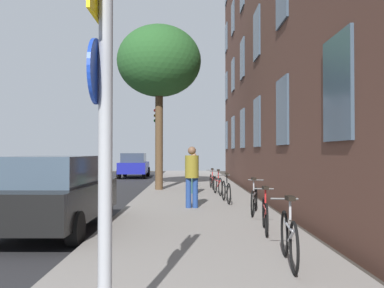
# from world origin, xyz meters

# --- Properties ---
(ground_plane) EXTENTS (41.80, 41.80, 0.00)m
(ground_plane) POSITION_xyz_m (-2.40, 15.00, 0.00)
(ground_plane) COLOR #332D28
(road_asphalt) EXTENTS (7.00, 38.00, 0.01)m
(road_asphalt) POSITION_xyz_m (-4.50, 15.00, 0.01)
(road_asphalt) COLOR #232326
(road_asphalt) RESTS_ON ground
(sidewalk) EXTENTS (4.20, 38.00, 0.12)m
(sidewalk) POSITION_xyz_m (1.10, 15.00, 0.06)
(sidewalk) COLOR gray
(sidewalk) RESTS_ON ground
(sign_post) EXTENTS (0.16, 0.60, 3.60)m
(sign_post) POSITION_xyz_m (0.13, 2.64, 2.17)
(sign_post) COLOR gray
(sign_post) RESTS_ON sidewalk
(traffic_light) EXTENTS (0.43, 0.24, 3.90)m
(traffic_light) POSITION_xyz_m (-0.65, 20.16, 2.78)
(traffic_light) COLOR black
(traffic_light) RESTS_ON sidewalk
(tree_near) EXTENTS (3.58, 3.58, 7.00)m
(tree_near) POSITION_xyz_m (-0.40, 16.68, 5.56)
(tree_near) COLOR #4C3823
(tree_near) RESTS_ON sidewalk
(bicycle_0) EXTENTS (0.42, 1.66, 0.99)m
(bicycle_0) POSITION_xyz_m (2.29, 4.99, 0.51)
(bicycle_0) COLOR black
(bicycle_0) RESTS_ON sidewalk
(bicycle_1) EXTENTS (0.42, 1.63, 0.92)m
(bicycle_1) POSITION_xyz_m (2.40, 7.39, 0.48)
(bicycle_1) COLOR black
(bicycle_1) RESTS_ON sidewalk
(bicycle_2) EXTENTS (0.56, 1.71, 0.94)m
(bicycle_2) POSITION_xyz_m (2.56, 9.79, 0.49)
(bicycle_2) COLOR black
(bicycle_2) RESTS_ON sidewalk
(bicycle_3) EXTENTS (0.42, 1.67, 0.94)m
(bicycle_3) POSITION_xyz_m (2.05, 12.19, 0.49)
(bicycle_3) COLOR black
(bicycle_3) RESTS_ON sidewalk
(bicycle_4) EXTENTS (0.42, 1.67, 0.95)m
(bicycle_4) POSITION_xyz_m (1.95, 14.59, 0.49)
(bicycle_4) COLOR black
(bicycle_4) RESTS_ON sidewalk
(bicycle_5) EXTENTS (0.42, 1.64, 0.89)m
(bicycle_5) POSITION_xyz_m (1.88, 16.99, 0.47)
(bicycle_5) COLOR black
(bicycle_5) RESTS_ON sidewalk
(pedestrian_0) EXTENTS (0.41, 0.41, 1.75)m
(pedestrian_0) POSITION_xyz_m (0.96, 10.94, 1.12)
(pedestrian_0) COLOR navy
(pedestrian_0) RESTS_ON sidewalk
(pedestrian_1) EXTENTS (0.44, 0.44, 1.57)m
(pedestrian_1) POSITION_xyz_m (1.06, 14.98, 1.02)
(pedestrian_1) COLOR #33594C
(pedestrian_1) RESTS_ON sidewalk
(car_0) EXTENTS (1.96, 4.38, 1.62)m
(car_0) POSITION_xyz_m (-2.04, 7.93, 0.84)
(car_0) COLOR black
(car_0) RESTS_ON road_asphalt
(car_1) EXTENTS (1.90, 4.04, 1.62)m
(car_1) POSITION_xyz_m (-2.75, 26.45, 0.84)
(car_1) COLOR navy
(car_1) RESTS_ON road_asphalt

